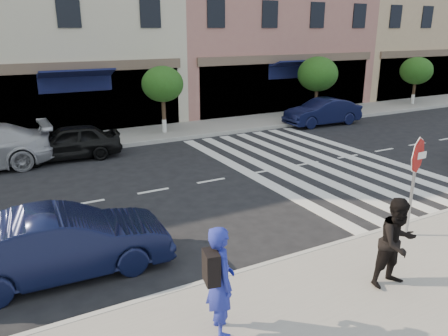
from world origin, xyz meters
The scene contains 14 objects.
ground centered at (0.00, 0.00, 0.00)m, with size 120.00×120.00×0.00m, color black.
sidewalk_far centered at (0.00, 11.00, 0.07)m, with size 60.00×3.00×0.15m, color gray.
building_centre centered at (-0.50, 17.00, 5.50)m, with size 11.00×9.00×11.00m, color beige.
building_east_mid centered at (11.50, 17.00, 6.50)m, with size 13.00×9.00×13.00m, color #AA7165.
building_east_far centered at (24.00, 17.00, 6.00)m, with size 12.00×9.00×12.00m, color tan.
street_tree_c centered at (3.00, 10.80, 2.36)m, with size 1.90×1.90×3.04m.
street_tree_ea centered at (12.00, 10.80, 2.39)m, with size 2.20×2.20×3.19m.
street_tree_eb centered at (20.00, 10.80, 2.22)m, with size 2.00×2.00×2.94m.
stop_sign centered at (4.11, -2.00, 1.88)m, with size 0.84×0.10×2.37m.
photographer centered at (-1.32, -2.91, 1.06)m, with size 0.67×0.44×1.83m, color #212A98.
walker centered at (2.17, -3.27, 1.02)m, with size 0.84×0.66×1.73m, color black.
car_near_mid centered at (-3.16, 0.30, 0.69)m, with size 1.47×4.21×1.39m, color black.
car_far_mid centered at (-1.60, 8.87, 0.66)m, with size 1.55×3.85×1.31m, color black.
car_far_right centered at (11.04, 9.10, 0.67)m, with size 1.42×4.08×1.35m, color black.
Camera 1 is at (-4.07, -8.10, 4.77)m, focal length 35.00 mm.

